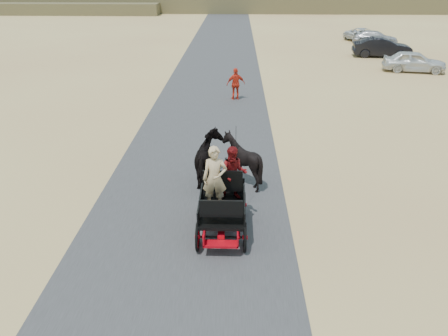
{
  "coord_description": "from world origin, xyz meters",
  "views": [
    {
      "loc": [
        1.41,
        -8.51,
        6.84
      ],
      "look_at": [
        1.05,
        3.46,
        1.2
      ],
      "focal_mm": 35.0,
      "sensor_mm": 36.0,
      "label": 1
    }
  ],
  "objects_px": {
    "car_c": "(375,38)",
    "pedestrian": "(236,84)",
    "horse_right": "(242,160)",
    "car_a": "(414,61)",
    "horse_left": "(209,160)",
    "car_d": "(364,34)",
    "carriage": "(222,220)",
    "car_b": "(382,47)"
  },
  "relations": [
    {
      "from": "car_a",
      "to": "car_b",
      "type": "distance_m",
      "value": 5.27
    },
    {
      "from": "horse_left",
      "to": "car_a",
      "type": "height_order",
      "value": "horse_left"
    },
    {
      "from": "carriage",
      "to": "pedestrian",
      "type": "distance_m",
      "value": 13.09
    },
    {
      "from": "car_d",
      "to": "horse_right",
      "type": "bearing_deg",
      "value": 130.66
    },
    {
      "from": "horse_right",
      "to": "pedestrian",
      "type": "bearing_deg",
      "value": -88.58
    },
    {
      "from": "horse_right",
      "to": "car_a",
      "type": "relative_size",
      "value": 0.41
    },
    {
      "from": "carriage",
      "to": "pedestrian",
      "type": "height_order",
      "value": "pedestrian"
    },
    {
      "from": "pedestrian",
      "to": "car_b",
      "type": "distance_m",
      "value": 16.97
    },
    {
      "from": "car_a",
      "to": "pedestrian",
      "type": "bearing_deg",
      "value": 131.6
    },
    {
      "from": "pedestrian",
      "to": "carriage",
      "type": "bearing_deg",
      "value": 76.67
    },
    {
      "from": "horse_left",
      "to": "horse_right",
      "type": "relative_size",
      "value": 1.18
    },
    {
      "from": "carriage",
      "to": "car_d",
      "type": "distance_m",
      "value": 36.42
    },
    {
      "from": "pedestrian",
      "to": "car_c",
      "type": "relative_size",
      "value": 0.43
    },
    {
      "from": "pedestrian",
      "to": "car_a",
      "type": "height_order",
      "value": "pedestrian"
    },
    {
      "from": "pedestrian",
      "to": "car_a",
      "type": "bearing_deg",
      "value": -161.65
    },
    {
      "from": "horse_right",
      "to": "car_a",
      "type": "bearing_deg",
      "value": -124.81
    },
    {
      "from": "car_b",
      "to": "carriage",
      "type": "bearing_deg",
      "value": 161.67
    },
    {
      "from": "car_b",
      "to": "car_c",
      "type": "distance_m",
      "value": 6.27
    },
    {
      "from": "horse_right",
      "to": "car_d",
      "type": "xyz_separation_m",
      "value": [
        12.16,
        31.14,
        -0.29
      ]
    },
    {
      "from": "carriage",
      "to": "car_d",
      "type": "bearing_deg",
      "value": 69.58
    },
    {
      "from": "car_a",
      "to": "car_c",
      "type": "xyz_separation_m",
      "value": [
        0.57,
        11.38,
        -0.12
      ]
    },
    {
      "from": "horse_right",
      "to": "pedestrian",
      "type": "xyz_separation_m",
      "value": [
        -0.25,
        10.07,
        0.01
      ]
    },
    {
      "from": "carriage",
      "to": "car_a",
      "type": "bearing_deg",
      "value": 58.22
    },
    {
      "from": "horse_left",
      "to": "car_d",
      "type": "bearing_deg",
      "value": -113.06
    },
    {
      "from": "car_b",
      "to": "pedestrian",
      "type": "bearing_deg",
      "value": 143.63
    },
    {
      "from": "horse_left",
      "to": "car_c",
      "type": "height_order",
      "value": "horse_left"
    },
    {
      "from": "car_a",
      "to": "horse_left",
      "type": "bearing_deg",
      "value": 154.04
    },
    {
      "from": "car_c",
      "to": "pedestrian",
      "type": "bearing_deg",
      "value": 161.77
    },
    {
      "from": "car_d",
      "to": "carriage",
      "type": "bearing_deg",
      "value": 131.57
    },
    {
      "from": "carriage",
      "to": "car_c",
      "type": "bearing_deg",
      "value": 67.49
    },
    {
      "from": "horse_right",
      "to": "car_c",
      "type": "relative_size",
      "value": 0.42
    },
    {
      "from": "carriage",
      "to": "horse_left",
      "type": "xyz_separation_m",
      "value": [
        -0.55,
        3.0,
        0.49
      ]
    },
    {
      "from": "carriage",
      "to": "car_b",
      "type": "xyz_separation_m",
      "value": [
        11.88,
        25.47,
        0.39
      ]
    },
    {
      "from": "horse_left",
      "to": "pedestrian",
      "type": "xyz_separation_m",
      "value": [
        0.85,
        10.07,
        0.02
      ]
    },
    {
      "from": "horse_right",
      "to": "horse_left",
      "type": "bearing_deg",
      "value": 0.0
    },
    {
      "from": "pedestrian",
      "to": "car_b",
      "type": "xyz_separation_m",
      "value": [
        11.58,
        12.4,
        -0.12
      ]
    },
    {
      "from": "horse_right",
      "to": "car_a",
      "type": "xyz_separation_m",
      "value": [
        11.99,
        17.24,
        -0.15
      ]
    },
    {
      "from": "car_c",
      "to": "horse_left",
      "type": "bearing_deg",
      "value": 170.88
    },
    {
      "from": "horse_right",
      "to": "car_d",
      "type": "bearing_deg",
      "value": -111.33
    },
    {
      "from": "horse_left",
      "to": "car_d",
      "type": "relative_size",
      "value": 0.5
    },
    {
      "from": "carriage",
      "to": "car_b",
      "type": "distance_m",
      "value": 28.11
    },
    {
      "from": "carriage",
      "to": "horse_right",
      "type": "distance_m",
      "value": 3.09
    }
  ]
}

